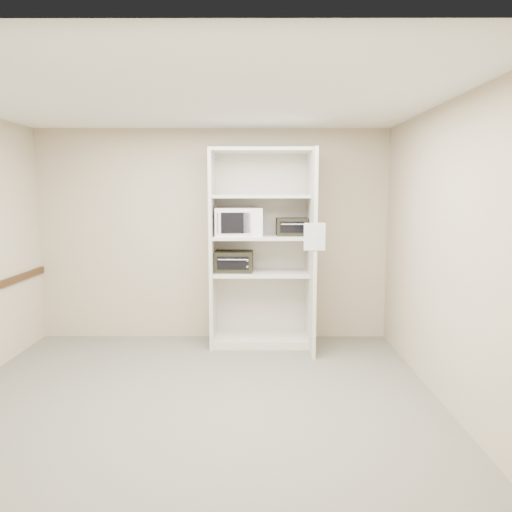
{
  "coord_description": "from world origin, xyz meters",
  "views": [
    {
      "loc": [
        0.57,
        -4.42,
        1.9
      ],
      "look_at": [
        0.56,
        1.3,
        1.17
      ],
      "focal_mm": 35.0,
      "sensor_mm": 36.0,
      "label": 1
    }
  ],
  "objects_px": {
    "toaster_oven_upper": "(292,227)",
    "shelving_unit": "(265,255)",
    "microwave": "(239,222)",
    "toaster_oven_lower": "(234,261)"
  },
  "relations": [
    {
      "from": "toaster_oven_upper",
      "to": "toaster_oven_lower",
      "type": "xyz_separation_m",
      "value": [
        -0.71,
        -0.01,
        -0.43
      ]
    },
    {
      "from": "toaster_oven_upper",
      "to": "shelving_unit",
      "type": "bearing_deg",
      "value": 178.92
    },
    {
      "from": "shelving_unit",
      "to": "toaster_oven_upper",
      "type": "relative_size",
      "value": 6.44
    },
    {
      "from": "shelving_unit",
      "to": "microwave",
      "type": "relative_size",
      "value": 4.26
    },
    {
      "from": "shelving_unit",
      "to": "microwave",
      "type": "distance_m",
      "value": 0.52
    },
    {
      "from": "shelving_unit",
      "to": "toaster_oven_upper",
      "type": "height_order",
      "value": "shelving_unit"
    },
    {
      "from": "shelving_unit",
      "to": "microwave",
      "type": "xyz_separation_m",
      "value": [
        -0.32,
        -0.03,
        0.41
      ]
    },
    {
      "from": "microwave",
      "to": "shelving_unit",
      "type": "bearing_deg",
      "value": 1.78
    },
    {
      "from": "shelving_unit",
      "to": "toaster_oven_lower",
      "type": "relative_size",
      "value": 5.26
    },
    {
      "from": "microwave",
      "to": "toaster_oven_lower",
      "type": "xyz_separation_m",
      "value": [
        -0.06,
        0.02,
        -0.49
      ]
    }
  ]
}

